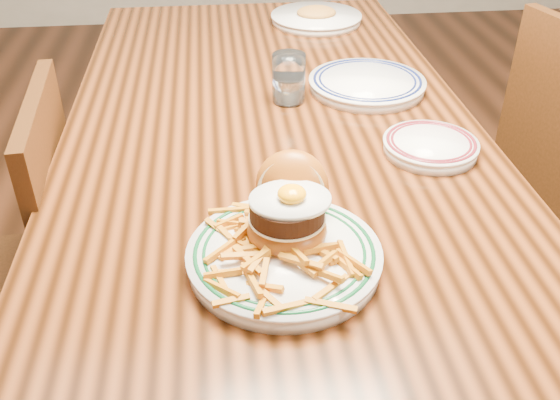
{
  "coord_description": "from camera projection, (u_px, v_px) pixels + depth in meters",
  "views": [
    {
      "loc": [
        -0.11,
        -1.2,
        1.34
      ],
      "look_at": [
        -0.03,
        -0.49,
        0.86
      ],
      "focal_mm": 40.0,
      "sensor_mm": 36.0,
      "label": 1
    }
  ],
  "objects": [
    {
      "name": "floor",
      "position": [
        273.0,
        357.0,
        1.74
      ],
      "size": [
        6.0,
        6.0,
        0.0
      ],
      "primitive_type": "plane",
      "color": "black",
      "rests_on": "ground"
    },
    {
      "name": "table",
      "position": [
        271.0,
        150.0,
        1.37
      ],
      "size": [
        0.85,
        1.6,
        0.75
      ],
      "color": "black",
      "rests_on": "floor"
    },
    {
      "name": "chair_left",
      "position": [
        17.0,
        276.0,
        1.33
      ],
      "size": [
        0.43,
        0.43,
        0.86
      ],
      "rotation": [
        0.0,
        0.0,
        0.08
      ],
      "color": "#42200D",
      "rests_on": "floor"
    },
    {
      "name": "main_plate",
      "position": [
        286.0,
        238.0,
        0.9
      ],
      "size": [
        0.28,
        0.3,
        0.14
      ],
      "rotation": [
        0.0,
        0.0,
        -0.23
      ],
      "color": "white",
      "rests_on": "table"
    },
    {
      "name": "side_plate",
      "position": [
        431.0,
        145.0,
        1.18
      ],
      "size": [
        0.18,
        0.18,
        0.03
      ],
      "rotation": [
        0.0,
        0.0,
        -0.18
      ],
      "color": "white",
      "rests_on": "table"
    },
    {
      "name": "rear_plate",
      "position": [
        367.0,
        83.0,
        1.42
      ],
      "size": [
        0.27,
        0.27,
        0.03
      ],
      "rotation": [
        0.0,
        0.0,
        0.19
      ],
      "color": "white",
      "rests_on": "table"
    },
    {
      "name": "water_glass",
      "position": [
        289.0,
        81.0,
        1.35
      ],
      "size": [
        0.07,
        0.07,
        0.11
      ],
      "color": "white",
      "rests_on": "table"
    },
    {
      "name": "far_plate",
      "position": [
        316.0,
        17.0,
        1.82
      ],
      "size": [
        0.26,
        0.26,
        0.05
      ],
      "rotation": [
        0.0,
        0.0,
        -0.11
      ],
      "color": "white",
      "rests_on": "table"
    }
  ]
}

